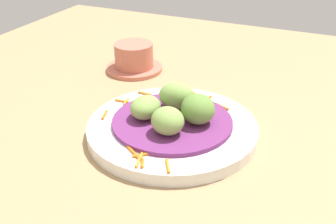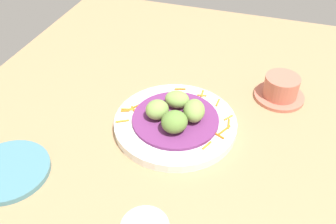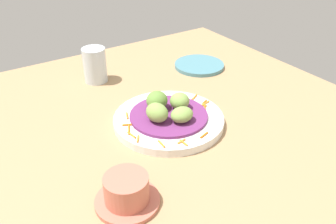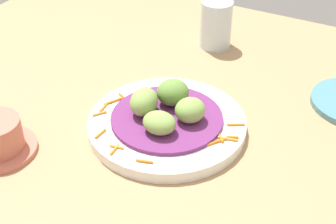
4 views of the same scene
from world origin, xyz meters
The scene contains 11 objects.
table_surface centered at (0.00, 0.00, 1.00)cm, with size 110.00×110.00×2.00cm, color tan.
main_plate centered at (3.97, -4.93, 2.94)cm, with size 25.53×25.53×1.87cm, color white.
cabbage_bed centered at (3.97, -4.93, 4.21)cm, with size 17.99×17.99×0.67cm, color #702D6B.
carrot_garnish centered at (1.72, -4.37, 4.07)cm, with size 18.19×23.43×0.40cm.
guac_scoop_left centered at (3.10, -1.28, 6.68)cm, with size 5.51×4.34×4.28cm, color #84A851.
guac_scoop_center centered at (0.33, -5.80, 6.20)cm, with size 4.39×5.24×3.33cm, color #84A851.
guac_scoop_right centered at (4.85, -8.57, 6.47)cm, with size 4.85×4.57×3.86cm, color #84A851.
guac_scoop_back centered at (7.62, -4.05, 6.72)cm, with size 4.94×5.28×4.36cm, color olive.
side_plate_small centered at (25.47, -30.39, 2.54)cm, with size 15.12×15.12×1.07cm, color teal.
terracotta_bowl centered at (-13.08, 14.87, 4.49)cm, with size 11.37×11.37×5.65cm.
water_glass centered at (33.97, 0.45, 6.88)cm, with size 6.48×6.48×9.76cm, color silver.
Camera 3 is at (-54.92, 33.94, 48.16)cm, focal length 38.67 mm.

